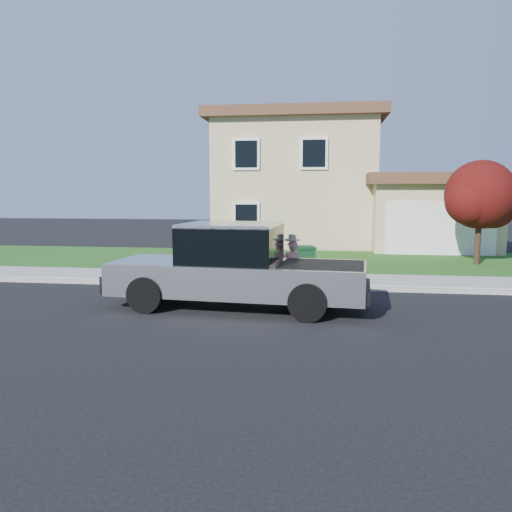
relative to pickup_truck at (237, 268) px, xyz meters
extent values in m
plane|color=black|center=(0.53, -0.38, -0.95)|extent=(80.00, 80.00, 0.00)
cube|color=gray|center=(1.53, 2.52, -0.89)|extent=(40.00, 0.20, 0.12)
cube|color=gray|center=(1.53, 3.62, -0.88)|extent=(40.00, 2.00, 0.15)
cube|color=#215017|center=(1.53, 8.12, -0.90)|extent=(40.00, 7.00, 0.10)
cube|color=tan|center=(0.53, 16.62, 2.25)|extent=(8.00, 9.00, 6.40)
cube|color=tan|center=(7.03, 13.62, 0.65)|extent=(5.50, 6.00, 3.20)
cube|color=white|center=(7.03, 10.60, 0.30)|extent=(4.60, 0.12, 2.30)
cube|color=#4C2D1E|center=(0.53, 16.62, 5.65)|extent=(8.80, 9.80, 0.50)
cube|color=#4C2D1E|center=(7.03, 13.62, 2.45)|extent=(6.20, 6.80, 0.50)
cube|color=white|center=(-1.67, 12.07, 3.65)|extent=(1.30, 0.10, 1.50)
cube|color=white|center=(1.53, 12.07, 3.65)|extent=(1.30, 0.10, 1.50)
cube|color=black|center=(-1.67, 12.07, 0.65)|extent=(1.30, 0.10, 1.50)
cylinder|color=black|center=(-2.01, -0.82, -0.53)|extent=(0.87, 0.38, 0.85)
cylinder|color=black|center=(-1.85, 1.13, -0.53)|extent=(0.87, 0.38, 0.85)
cylinder|color=black|center=(1.75, -1.12, -0.53)|extent=(0.87, 0.38, 0.85)
cylinder|color=black|center=(1.91, 0.83, -0.53)|extent=(0.87, 0.38, 0.85)
cube|color=#BBBDC2|center=(0.03, 0.00, -0.22)|extent=(6.20, 2.60, 0.76)
cube|color=black|center=(-0.13, 0.01, 0.58)|extent=(2.38, 2.15, 0.90)
cube|color=#BBBDC2|center=(-0.13, 0.01, 1.05)|extent=(2.38, 2.15, 0.08)
cube|color=black|center=(2.04, -0.16, 0.14)|extent=(2.05, 1.95, 0.06)
cube|color=black|center=(-3.02, 0.24, -0.37)|extent=(0.29, 2.02, 0.42)
cube|color=black|center=(3.08, -0.25, -0.42)|extent=(0.29, 2.02, 0.27)
cube|color=black|center=(-0.88, 1.22, 0.48)|extent=(0.15, 0.24, 0.19)
imported|color=#E5977D|center=(1.24, 1.36, -0.19)|extent=(0.62, 0.47, 1.53)
cylinder|color=tan|center=(1.24, 1.36, 0.59)|extent=(0.41, 0.41, 0.04)
cylinder|color=tan|center=(1.24, 1.36, 0.65)|extent=(0.20, 0.20, 0.14)
cylinder|color=black|center=(7.79, 7.87, 0.03)|extent=(0.22, 0.22, 1.77)
sphere|color=#48110F|center=(7.79, 7.87, 1.75)|extent=(2.55, 2.55, 2.55)
sphere|color=#48110F|center=(8.34, 8.20, 1.42)|extent=(1.88, 1.88, 1.88)
sphere|color=#48110F|center=(7.35, 7.54, 1.53)|extent=(1.77, 1.77, 1.77)
cube|color=#0F3919|center=(1.47, 3.75, -0.36)|extent=(0.70, 0.76, 0.90)
cube|color=#0F3919|center=(1.47, 3.75, 0.13)|extent=(0.77, 0.83, 0.07)
camera|label=1|loc=(2.09, -11.72, 1.81)|focal=35.00mm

